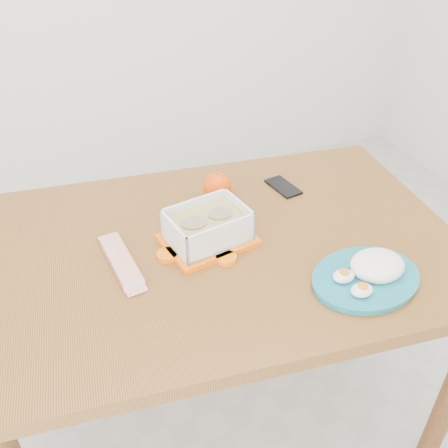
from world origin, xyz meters
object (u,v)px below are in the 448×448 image
object	(u,v)px
food_container	(208,227)
smartphone	(283,187)
orange_fruit	(217,187)
dining_table	(224,268)
rice_plate	(370,272)

from	to	relation	value
food_container	smartphone	bearing A→B (deg)	18.32
smartphone	orange_fruit	bearing A→B (deg)	166.33
orange_fruit	smartphone	world-z (taller)	orange_fruit
dining_table	orange_fruit	size ratio (longest dim) A/B	15.46
dining_table	smartphone	bearing A→B (deg)	40.67
dining_table	smartphone	xyz separation A→B (m)	(0.27, 0.19, 0.10)
dining_table	rice_plate	world-z (taller)	rice_plate
dining_table	food_container	xyz separation A→B (m)	(-0.04, 0.02, 0.14)
orange_fruit	dining_table	bearing A→B (deg)	-105.54
food_container	orange_fruit	world-z (taller)	food_container
orange_fruit	smartphone	size ratio (longest dim) A/B	0.70
food_container	smartphone	distance (m)	0.36
dining_table	smartphone	distance (m)	0.35
dining_table	smartphone	size ratio (longest dim) A/B	10.85
dining_table	food_container	size ratio (longest dim) A/B	5.09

